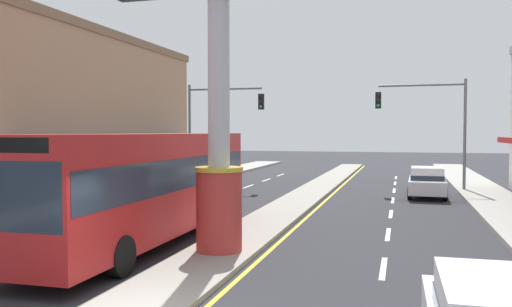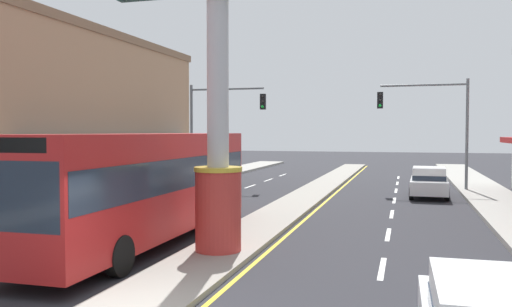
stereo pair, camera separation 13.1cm
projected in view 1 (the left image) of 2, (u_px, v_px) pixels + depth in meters
The scene contains 12 objects.
median_strip at pixel (305, 196), 26.71m from camera, with size 1.96×52.00×0.14m, color gray.
sidewalk_left at pixel (128, 195), 27.15m from camera, with size 2.61×60.00×0.18m, color #9E9B93.
sidewalk_right at pixel (504, 208), 22.41m from camera, with size 2.61×60.00×0.18m, color #9E9B93.
lane_markings at pixel (300, 201), 25.41m from camera, with size 8.70×52.00×0.01m.
district_sign at pixel (219, 101), 13.98m from camera, with size 6.31×1.29×8.24m.
storefront_left at pixel (53, 113), 30.06m from camera, with size 9.12×19.98×8.82m.
traffic_light_left_side at pixel (216, 116), 32.09m from camera, with size 4.86×0.46×6.20m.
traffic_light_right_side at pixel (431, 115), 29.21m from camera, with size 4.86×0.46×6.20m.
bus_near_right_lane at pixel (145, 181), 15.63m from camera, with size 2.61×11.21×3.26m.
sedan_far_right_lane at pixel (120, 197), 20.64m from camera, with size 1.93×4.35×1.53m.
sedan_near_left_lane at pixel (427, 182), 26.78m from camera, with size 1.95×4.36×1.53m.
sedan_mid_left_lane at pixel (210, 176), 30.29m from camera, with size 1.85×4.31×1.53m.
Camera 1 is at (4.69, -8.30, 3.32)m, focal length 37.13 mm.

